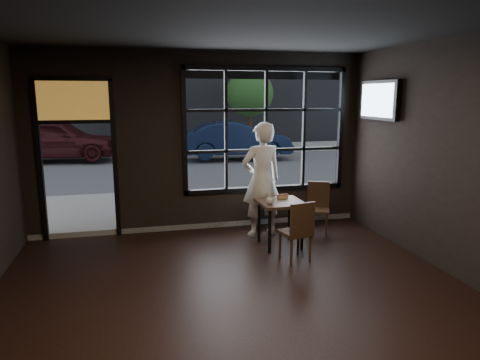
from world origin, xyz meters
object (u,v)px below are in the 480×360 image
object	(u,v)px
chair_near	(295,231)
cafe_table	(280,223)
navy_car	(236,140)
man	(261,180)

from	to	relation	value
chair_near	cafe_table	bearing A→B (deg)	-100.43
cafe_table	navy_car	world-z (taller)	navy_car
cafe_table	man	world-z (taller)	man
man	navy_car	distance (m)	9.03
man	cafe_table	bearing A→B (deg)	93.48
cafe_table	navy_car	bearing A→B (deg)	79.58
cafe_table	man	size ratio (longest dim) A/B	0.38
cafe_table	chair_near	bearing A→B (deg)	-90.27
chair_near	man	distance (m)	1.39
navy_car	chair_near	bearing A→B (deg)	175.57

